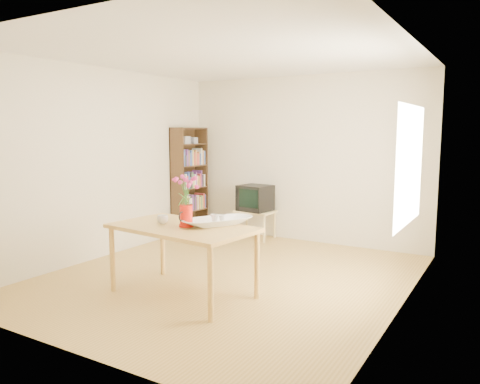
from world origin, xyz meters
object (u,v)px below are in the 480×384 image
Objects in this scene: pitcher at (186,217)px; television at (256,198)px; mug at (163,219)px; bowl at (217,203)px; table at (182,233)px.

television is at bearing 100.27° from pitcher.
bowl is (0.56, 0.23, 0.19)m from mug.
mug reaches higher than table.
bowl is 2.69m from television.
pitcher is at bearing 5.04° from table.
bowl is at bearing -61.96° from television.
table is 13.46× the size of mug.
table is at bearing -167.97° from mug.
table is 0.28m from mug.
pitcher is (0.05, -0.00, 0.18)m from table.
mug is at bearing -158.06° from bowl.
mug is (-0.31, -0.01, -0.06)m from pitcher.
pitcher is at bearing -68.25° from television.
pitcher reaches higher than mug.
table is 6.85× the size of pitcher.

